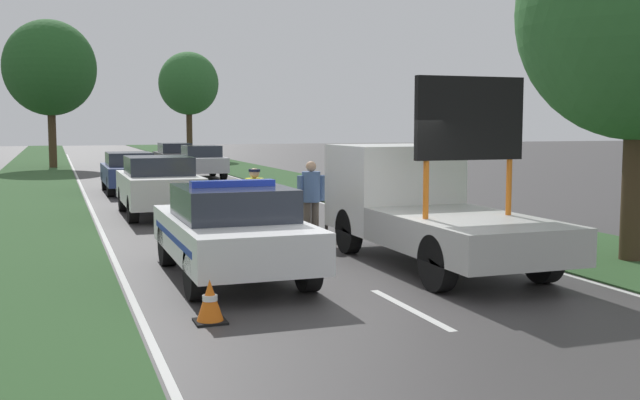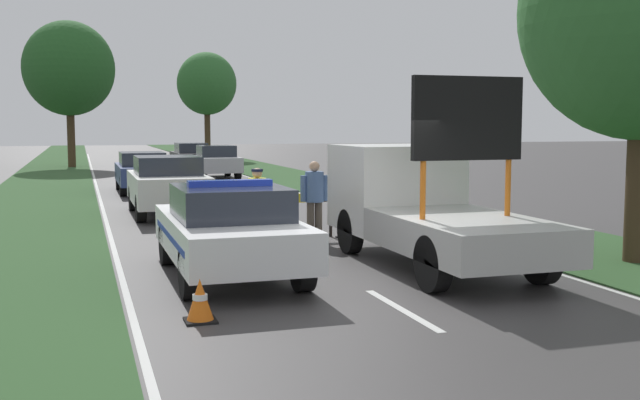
{
  "view_description": "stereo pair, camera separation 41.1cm",
  "coord_description": "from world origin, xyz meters",
  "px_view_note": "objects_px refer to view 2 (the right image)",
  "views": [
    {
      "loc": [
        -4.37,
        -10.29,
        2.44
      ],
      "look_at": [
        0.04,
        2.14,
        1.1
      ],
      "focal_mm": 42.0,
      "sensor_mm": 36.0,
      "label": 1
    },
    {
      "loc": [
        -3.98,
        -10.42,
        2.44
      ],
      "look_at": [
        0.04,
        2.14,
        1.1
      ],
      "focal_mm": 42.0,
      "sensor_mm": 36.0,
      "label": 2
    }
  ],
  "objects_px": {
    "work_truck": "(420,203)",
    "traffic_cone_centre_front": "(295,225)",
    "queued_car_hatch_blue": "(142,171)",
    "queued_car_sedan_silver": "(216,161)",
    "traffic_cone_near_truck": "(347,226)",
    "queued_car_sedan_black": "(191,156)",
    "police_car": "(229,229)",
    "road_barrier": "(270,202)",
    "police_officer": "(257,200)",
    "traffic_cone_near_police": "(200,301)",
    "queued_car_van_white": "(167,184)",
    "roadside_tree_mid_left": "(69,69)",
    "roadside_tree_near_left": "(207,84)",
    "pedestrian_civilian": "(314,195)"
  },
  "relations": [
    {
      "from": "work_truck",
      "to": "queued_car_van_white",
      "type": "xyz_separation_m",
      "value": [
        -3.54,
        8.24,
        -0.21
      ]
    },
    {
      "from": "traffic_cone_centre_front",
      "to": "queued_car_sedan_black",
      "type": "xyz_separation_m",
      "value": [
        1.24,
        24.7,
        0.49
      ]
    },
    {
      "from": "police_officer",
      "to": "traffic_cone_centre_front",
      "type": "distance_m",
      "value": 1.54
    },
    {
      "from": "traffic_cone_centre_front",
      "to": "roadside_tree_near_left",
      "type": "distance_m",
      "value": 36.92
    },
    {
      "from": "police_car",
      "to": "queued_car_van_white",
      "type": "distance_m",
      "value": 8.61
    },
    {
      "from": "traffic_cone_centre_front",
      "to": "queued_car_hatch_blue",
      "type": "xyz_separation_m",
      "value": [
        -2.28,
        12.09,
        0.5
      ]
    },
    {
      "from": "police_officer",
      "to": "queued_car_van_white",
      "type": "xyz_separation_m",
      "value": [
        -1.14,
        5.78,
        -0.11
      ]
    },
    {
      "from": "roadside_tree_near_left",
      "to": "queued_car_sedan_silver",
      "type": "bearing_deg",
      "value": -98.09
    },
    {
      "from": "police_officer",
      "to": "traffic_cone_near_police",
      "type": "height_order",
      "value": "police_officer"
    },
    {
      "from": "pedestrian_civilian",
      "to": "traffic_cone_near_truck",
      "type": "bearing_deg",
      "value": 23.97
    },
    {
      "from": "traffic_cone_near_truck",
      "to": "roadside_tree_mid_left",
      "type": "relative_size",
      "value": 0.07
    },
    {
      "from": "police_car",
      "to": "traffic_cone_centre_front",
      "type": "height_order",
      "value": "police_car"
    },
    {
      "from": "traffic_cone_near_police",
      "to": "roadside_tree_mid_left",
      "type": "xyz_separation_m",
      "value": [
        -1.82,
        35.5,
        5.27
      ]
    },
    {
      "from": "work_truck",
      "to": "traffic_cone_near_police",
      "type": "xyz_separation_m",
      "value": [
        -4.38,
        -2.97,
        -0.77
      ]
    },
    {
      "from": "work_truck",
      "to": "road_barrier",
      "type": "xyz_separation_m",
      "value": [
        -1.94,
        3.24,
        -0.23
      ]
    },
    {
      "from": "queued_car_van_white",
      "to": "queued_car_sedan_black",
      "type": "relative_size",
      "value": 0.94
    },
    {
      "from": "work_truck",
      "to": "queued_car_sedan_silver",
      "type": "distance_m",
      "value": 21.8
    },
    {
      "from": "traffic_cone_near_police",
      "to": "queued_car_sedan_black",
      "type": "xyz_separation_m",
      "value": [
        4.26,
        31.03,
        0.48
      ]
    },
    {
      "from": "police_officer",
      "to": "roadside_tree_near_left",
      "type": "bearing_deg",
      "value": -125.24
    },
    {
      "from": "work_truck",
      "to": "pedestrian_civilian",
      "type": "xyz_separation_m",
      "value": [
        -1.14,
        2.65,
        -0.05
      ]
    },
    {
      "from": "traffic_cone_near_truck",
      "to": "traffic_cone_near_police",
      "type": "bearing_deg",
      "value": -124.69
    },
    {
      "from": "police_officer",
      "to": "roadside_tree_mid_left",
      "type": "distance_m",
      "value": 30.67
    },
    {
      "from": "traffic_cone_near_police",
      "to": "queued_car_sedan_black",
      "type": "bearing_deg",
      "value": 82.18
    },
    {
      "from": "road_barrier",
      "to": "police_officer",
      "type": "height_order",
      "value": "police_officer"
    },
    {
      "from": "queued_car_sedan_silver",
      "to": "work_truck",
      "type": "bearing_deg",
      "value": 89.64
    },
    {
      "from": "pedestrian_civilian",
      "to": "traffic_cone_near_truck",
      "type": "xyz_separation_m",
      "value": [
        0.8,
        0.22,
        -0.71
      ]
    },
    {
      "from": "police_car",
      "to": "police_officer",
      "type": "distance_m",
      "value": 3.04
    },
    {
      "from": "police_car",
      "to": "work_truck",
      "type": "xyz_separation_m",
      "value": [
        3.51,
        0.37,
        0.26
      ]
    },
    {
      "from": "work_truck",
      "to": "queued_car_van_white",
      "type": "bearing_deg",
      "value": -69.85
    },
    {
      "from": "traffic_cone_near_police",
      "to": "traffic_cone_centre_front",
      "type": "relative_size",
      "value": 1.03
    },
    {
      "from": "work_truck",
      "to": "traffic_cone_centre_front",
      "type": "height_order",
      "value": "work_truck"
    },
    {
      "from": "queued_car_hatch_blue",
      "to": "road_barrier",
      "type": "bearing_deg",
      "value": 97.94
    },
    {
      "from": "road_barrier",
      "to": "traffic_cone_near_truck",
      "type": "bearing_deg",
      "value": -13.72
    },
    {
      "from": "police_car",
      "to": "queued_car_sedan_black",
      "type": "distance_m",
      "value": 28.64
    },
    {
      "from": "queued_car_sedan_black",
      "to": "roadside_tree_near_left",
      "type": "height_order",
      "value": "roadside_tree_near_left"
    },
    {
      "from": "queued_car_sedan_silver",
      "to": "traffic_cone_near_truck",
      "type": "bearing_deg",
      "value": 88.55
    },
    {
      "from": "queued_car_van_white",
      "to": "queued_car_sedan_silver",
      "type": "xyz_separation_m",
      "value": [
        3.68,
        13.56,
        -0.07
      ]
    },
    {
      "from": "queued_car_hatch_blue",
      "to": "police_officer",
      "type": "bearing_deg",
      "value": 95.46
    },
    {
      "from": "pedestrian_civilian",
      "to": "queued_car_sedan_silver",
      "type": "xyz_separation_m",
      "value": [
        1.28,
        19.15,
        -0.23
      ]
    },
    {
      "from": "traffic_cone_centre_front",
      "to": "queued_car_hatch_blue",
      "type": "relative_size",
      "value": 0.12
    },
    {
      "from": "queued_car_sedan_black",
      "to": "police_officer",
      "type": "bearing_deg",
      "value": 84.92
    },
    {
      "from": "road_barrier",
      "to": "queued_car_hatch_blue",
      "type": "bearing_deg",
      "value": 97.09
    },
    {
      "from": "roadside_tree_mid_left",
      "to": "queued_car_sedan_silver",
      "type": "bearing_deg",
      "value": -59.44
    },
    {
      "from": "police_officer",
      "to": "pedestrian_civilian",
      "type": "xyz_separation_m",
      "value": [
        1.26,
        0.2,
        0.05
      ]
    },
    {
      "from": "queued_car_van_white",
      "to": "queued_car_hatch_blue",
      "type": "relative_size",
      "value": 0.97
    },
    {
      "from": "police_officer",
      "to": "queued_car_sedan_silver",
      "type": "xyz_separation_m",
      "value": [
        2.54,
        19.35,
        -0.18
      ]
    },
    {
      "from": "queued_car_hatch_blue",
      "to": "queued_car_sedan_black",
      "type": "bearing_deg",
      "value": -105.6
    },
    {
      "from": "pedestrian_civilian",
      "to": "queued_car_hatch_blue",
      "type": "relative_size",
      "value": 0.38
    },
    {
      "from": "pedestrian_civilian",
      "to": "queued_car_hatch_blue",
      "type": "height_order",
      "value": "pedestrian_civilian"
    },
    {
      "from": "queued_car_sedan_black",
      "to": "work_truck",
      "type": "bearing_deg",
      "value": 90.25
    }
  ]
}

